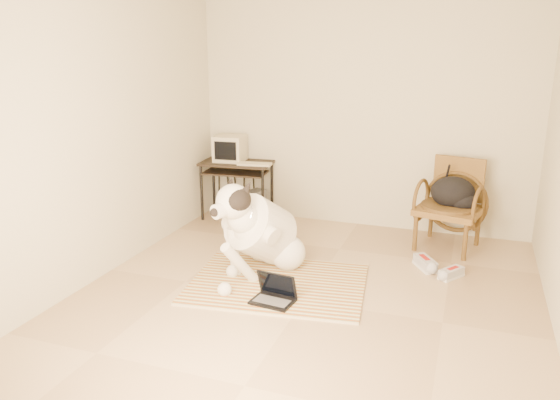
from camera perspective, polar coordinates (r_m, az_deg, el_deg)
The scene contains 15 objects.
floor at distance 4.86m, azimuth 2.52°, elevation -10.44°, with size 4.50×4.50×0.00m, color tan.
wall_back at distance 6.59m, azimuth 8.54°, elevation 8.75°, with size 4.50×4.50×0.00m, color beige.
wall_front at distance 2.44m, azimuth -13.00°, elevation -4.03°, with size 4.50×4.50×0.00m, color beige.
wall_left at distance 5.36m, azimuth -18.32°, elevation 6.45°, with size 4.50×4.50×0.00m, color beige.
rug at distance 5.15m, azimuth -0.26°, elevation -8.72°, with size 1.75×1.42×0.02m.
dog at distance 5.30m, azimuth -2.05°, elevation -3.37°, with size 0.78×1.41×1.04m.
laptop at distance 4.79m, azimuth -0.59°, elevation -9.83°, with size 0.38×0.30×0.25m.
computer_desk at distance 6.90m, azimuth -4.59°, elevation 3.13°, with size 0.92×0.56×0.73m.
crt_monitor at distance 6.92m, azimuth -5.25°, elevation 5.39°, with size 0.39×0.37×0.32m.
desk_keyboard at distance 6.69m, azimuth -2.67°, elevation 3.77°, with size 0.41×0.15×0.03m, color beige.
pc_tower at distance 6.94m, azimuth -2.99°, elevation -0.58°, with size 0.29×0.43×0.37m.
rattan_chair at distance 6.21m, azimuth 17.42°, elevation -0.40°, with size 0.76×0.75×0.97m.
backpack at distance 6.17m, azimuth 17.78°, elevation 0.62°, with size 0.49×0.39×0.35m.
sneaker_left at distance 5.68m, azimuth 14.92°, elevation -6.44°, with size 0.27×0.34×0.11m.
sneaker_right at distance 5.53m, azimuth 17.46°, elevation -7.33°, with size 0.25×0.29×0.10m.
Camera 1 is at (1.27, -4.17, 2.17)m, focal length 35.00 mm.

